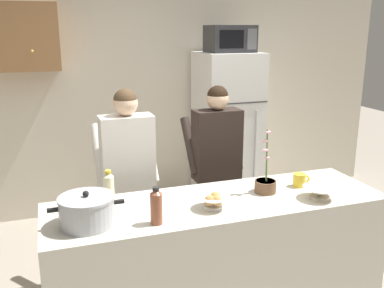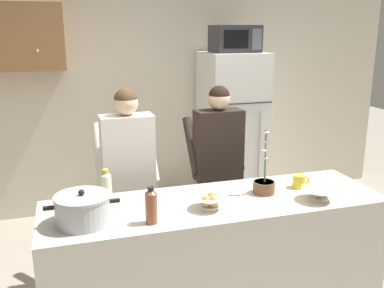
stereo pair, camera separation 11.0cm
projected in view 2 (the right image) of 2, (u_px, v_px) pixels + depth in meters
The scene contains 13 objects.
back_wall_unit at pixel (127, 87), 4.76m from camera, with size 6.00×0.48×2.60m.
kitchen_island at pixel (215, 263), 2.98m from camera, with size 2.28×0.68×0.92m, color beige.
refrigerator at pixel (232, 133), 4.82m from camera, with size 0.64×0.68×1.78m.
microwave at pixel (235, 39), 4.53m from camera, with size 0.48×0.37×0.28m.
person_near_pot at pixel (128, 165), 3.37m from camera, with size 0.49×0.41×1.60m.
person_by_sink at pixel (218, 156), 3.69m from camera, with size 0.48×0.41×1.58m.
cooking_pot at pixel (83, 209), 2.51m from camera, with size 0.44×0.33×0.21m.
coffee_mug at pixel (299, 181), 3.09m from camera, with size 0.13×0.09×0.10m.
bread_bowl at pixel (210, 201), 2.72m from camera, with size 0.21×0.21×0.10m.
empty_bowl at pixel (319, 194), 2.86m from camera, with size 0.23×0.23×0.08m.
bottle_near_edge at pixel (151, 205), 2.51m from camera, with size 0.07×0.07×0.23m.
bottle_mid_counter at pixel (106, 187), 2.80m from camera, with size 0.07×0.07×0.23m.
potted_orchid at pixel (264, 184), 2.98m from camera, with size 0.15×0.15×0.45m.
Camera 2 is at (-0.93, -2.50, 2.03)m, focal length 40.24 mm.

